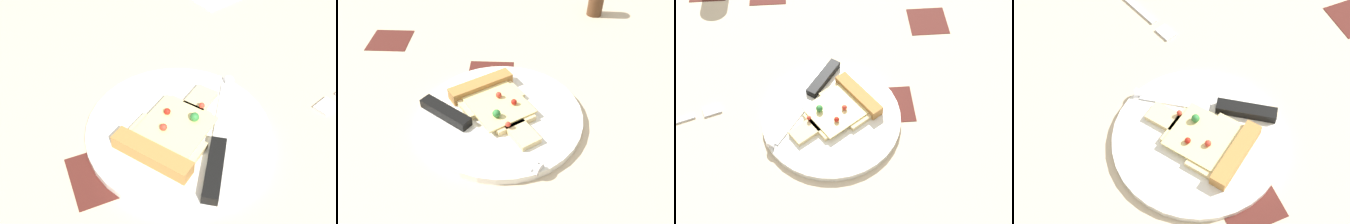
{
  "view_description": "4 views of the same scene",
  "coord_description": "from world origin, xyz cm",
  "views": [
    {
      "loc": [
        -15.35,
        -36.0,
        44.33
      ],
      "look_at": [
        0.05,
        0.64,
        3.09
      ],
      "focal_mm": 41.47,
      "sensor_mm": 36.0,
      "label": 1
    },
    {
      "loc": [
        42.92,
        1.4,
        40.51
      ],
      "look_at": [
        3.68,
        -0.38,
        4.12
      ],
      "focal_mm": 36.21,
      "sensor_mm": 36.0,
      "label": 2
    },
    {
      "loc": [
        2.21,
        48.72,
        72.38
      ],
      "look_at": [
        -1.62,
        -1.72,
        1.83
      ],
      "focal_mm": 46.91,
      "sensor_mm": 36.0,
      "label": 3
    },
    {
      "loc": [
        -32.61,
        15.51,
        65.1
      ],
      "look_at": [
        4.54,
        -0.15,
        4.23
      ],
      "focal_mm": 49.18,
      "sensor_mm": 36.0,
      "label": 4
    }
  ],
  "objects": [
    {
      "name": "ground_plane",
      "position": [
        0.01,
        -0.02,
        -1.5
      ],
      "size": [
        137.37,
        137.37,
        3.0
      ],
      "color": "#C6B293",
      "rests_on": "ground"
    },
    {
      "name": "plate",
      "position": [
        0.92,
        -1.3,
        0.64
      ],
      "size": [
        27.54,
        27.54,
        1.28
      ],
      "primitive_type": "cylinder",
      "color": "white",
      "rests_on": "ground_plane"
    },
    {
      "name": "pizza_slice",
      "position": [
        -1.2,
        -2.77,
        2.08
      ],
      "size": [
        18.76,
        16.29,
        2.67
      ],
      "rotation": [
        0.0,
        0.0,
        5.31
      ],
      "color": "beige",
      "rests_on": "plate"
    },
    {
      "name": "knife",
      "position": [
        4.62,
        -6.83,
        1.89
      ],
      "size": [
        15.42,
        20.91,
        2.45
      ],
      "rotation": [
        0.0,
        0.0,
        5.68
      ],
      "color": "silver",
      "rests_on": "plate"
    },
    {
      "name": "pepper_shaker",
      "position": [
        -38.55,
        20.2,
        3.71
      ],
      "size": [
        3.77,
        3.77,
        7.43
      ],
      "primitive_type": "cylinder",
      "color": "#4C2D19",
      "rests_on": "ground_plane"
    }
  ]
}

